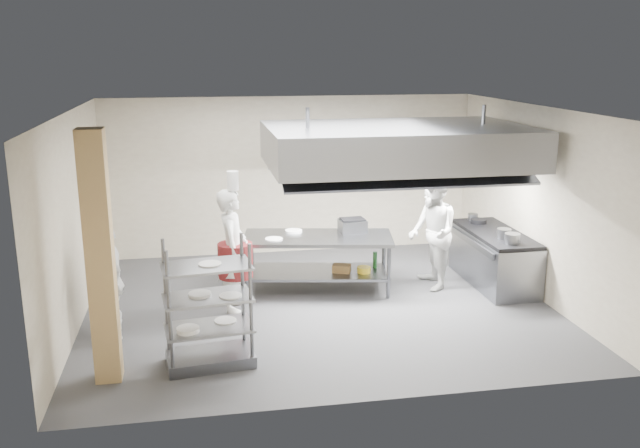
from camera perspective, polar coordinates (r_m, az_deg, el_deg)
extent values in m
plane|color=#38383B|center=(10.53, -0.09, -6.88)|extent=(7.00, 7.00, 0.00)
plane|color=silver|center=(9.85, -0.10, 9.61)|extent=(7.00, 7.00, 0.00)
plane|color=tan|center=(12.98, -2.46, 4.09)|extent=(7.00, 0.00, 7.00)
plane|color=tan|center=(10.08, -20.06, 0.20)|extent=(0.00, 6.00, 6.00)
plane|color=tan|center=(11.23, 17.77, 1.78)|extent=(0.00, 6.00, 6.00)
cube|color=tan|center=(8.18, -18.03, -2.83)|extent=(0.30, 0.30, 3.00)
cube|color=gray|center=(10.60, 6.49, 6.60)|extent=(4.00, 2.50, 0.60)
cube|color=white|center=(10.43, 1.68, 4.78)|extent=(1.60, 0.12, 0.04)
cube|color=white|center=(10.94, 10.98, 4.98)|extent=(1.60, 0.12, 0.04)
cube|color=gray|center=(13.19, 5.43, 4.21)|extent=(1.50, 0.28, 0.04)
cube|color=gray|center=(10.95, -0.19, -1.18)|extent=(2.54, 1.41, 0.06)
cube|color=slate|center=(11.12, -0.19, -4.06)|extent=(2.33, 1.28, 0.04)
cube|color=gray|center=(11.75, 14.43, -2.90)|extent=(0.80, 2.00, 0.84)
cube|color=black|center=(11.63, 14.57, -0.78)|extent=(0.78, 1.96, 0.06)
imported|color=silver|center=(10.20, -7.35, -2.20)|extent=(0.55, 0.74, 1.86)
imported|color=white|center=(11.18, 9.43, -0.74)|extent=(0.75, 0.94, 1.88)
imported|color=silver|center=(9.60, -17.35, -4.62)|extent=(0.69, 1.02, 1.60)
cube|color=slate|center=(11.17, 2.75, -0.17)|extent=(0.45, 0.36, 0.21)
cube|color=brown|center=(11.04, 1.83, -3.75)|extent=(0.34, 0.29, 0.12)
cylinder|color=gray|center=(11.24, 15.23, -0.78)|extent=(0.23, 0.23, 0.16)
cylinder|color=white|center=(8.59, -9.34, -8.44)|extent=(0.28, 0.28, 0.05)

